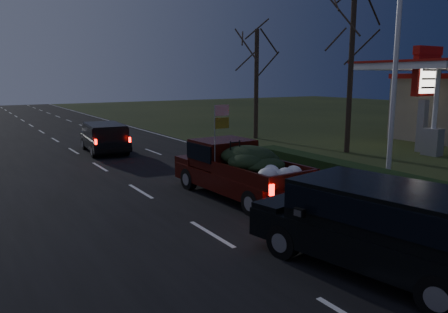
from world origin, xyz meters
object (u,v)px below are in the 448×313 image
gas_price_pylon (426,81)px  rear_suv (385,220)px  pickup_truck (238,166)px  lead_suv (105,135)px  light_pole (397,38)px

gas_price_pylon → rear_suv: gas_price_pylon is taller
pickup_truck → rear_suv: (-0.68, -6.41, 0.09)m
lead_suv → rear_suv: (0.57, -17.39, 0.17)m
light_pole → lead_suv: size_ratio=2.01×
gas_price_pylon → rear_suv: bearing=-148.2°
gas_price_pylon → lead_suv: gas_price_pylon is taller
light_pole → rear_suv: (-7.59, -5.76, -4.35)m
pickup_truck → lead_suv: size_ratio=1.19×
rear_suv → gas_price_pylon: bearing=20.9°
gas_price_pylon → pickup_truck: bearing=-170.1°
gas_price_pylon → lead_suv: 17.24m
pickup_truck → rear_suv: pickup_truck is taller
light_pole → rear_suv: light_pole is taller
light_pole → gas_price_pylon: bearing=24.7°
gas_price_pylon → lead_suv: (-14.66, 8.64, -2.81)m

